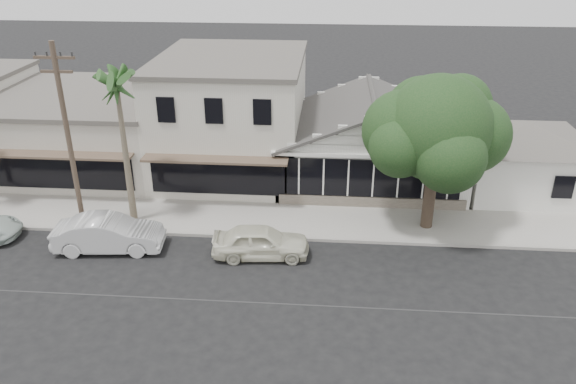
# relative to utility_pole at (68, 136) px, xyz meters

# --- Properties ---
(ground) EXTENTS (140.00, 140.00, 0.00)m
(ground) POSITION_rel_utility_pole_xyz_m (9.00, -5.20, -4.79)
(ground) COLOR black
(ground) RESTS_ON ground
(sidewalk_north) EXTENTS (90.00, 3.50, 0.15)m
(sidewalk_north) POSITION_rel_utility_pole_xyz_m (1.00, 1.55, -4.71)
(sidewalk_north) COLOR #9E9991
(sidewalk_north) RESTS_ON ground
(corner_shop) EXTENTS (10.40, 8.60, 5.10)m
(corner_shop) POSITION_rel_utility_pole_xyz_m (14.00, 7.27, -2.17)
(corner_shop) COLOR white
(corner_shop) RESTS_ON ground
(side_cottage) EXTENTS (6.00, 6.00, 3.00)m
(side_cottage) POSITION_rel_utility_pole_xyz_m (22.20, 6.30, -3.29)
(side_cottage) COLOR white
(side_cottage) RESTS_ON ground
(row_building_near) EXTENTS (8.00, 10.00, 6.50)m
(row_building_near) POSITION_rel_utility_pole_xyz_m (6.00, 8.30, -1.54)
(row_building_near) COLOR beige
(row_building_near) RESTS_ON ground
(row_building_midnear) EXTENTS (10.00, 10.00, 4.20)m
(row_building_midnear) POSITION_rel_utility_pole_xyz_m (-3.00, 8.30, -2.69)
(row_building_midnear) COLOR beige
(row_building_midnear) RESTS_ON ground
(utility_pole) EXTENTS (1.80, 0.24, 9.00)m
(utility_pole) POSITION_rel_utility_pole_xyz_m (0.00, 0.00, 0.00)
(utility_pole) COLOR brown
(utility_pole) RESTS_ON ground
(car_0) EXTENTS (4.39, 2.05, 1.46)m
(car_0) POSITION_rel_utility_pole_xyz_m (8.85, -1.74, -4.06)
(car_0) COLOR silver
(car_0) RESTS_ON ground
(car_1) EXTENTS (5.00, 2.15, 1.60)m
(car_1) POSITION_rel_utility_pole_xyz_m (1.96, -1.72, -3.99)
(car_1) COLOR silver
(car_1) RESTS_ON ground
(shade_tree) EXTENTS (6.82, 6.17, 7.57)m
(shade_tree) POSITION_rel_utility_pole_xyz_m (16.49, 1.61, 0.19)
(shade_tree) COLOR #4B3A2D
(shade_tree) RESTS_ON ground
(palm_east) EXTENTS (2.50, 2.50, 8.10)m
(palm_east) POSITION_rel_utility_pole_xyz_m (2.22, 0.84, 2.16)
(palm_east) COLOR #726651
(palm_east) RESTS_ON ground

